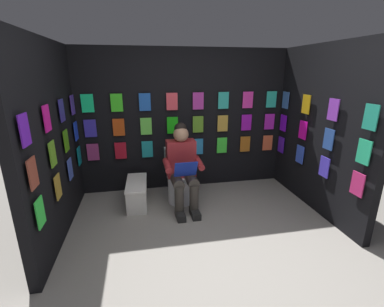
% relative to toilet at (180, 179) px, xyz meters
% --- Properties ---
extents(ground_plane, '(30.00, 30.00, 0.00)m').
position_rel_toilet_xyz_m(ground_plane, '(-0.16, 1.55, -0.33)').
color(ground_plane, gray).
extents(display_wall_back, '(3.35, 0.14, 2.21)m').
position_rel_toilet_xyz_m(display_wall_back, '(-0.16, -0.52, 0.78)').
color(display_wall_back, black).
rests_on(display_wall_back, ground).
extents(display_wall_left, '(0.14, 2.02, 2.21)m').
position_rel_toilet_xyz_m(display_wall_left, '(-1.84, 0.54, 0.78)').
color(display_wall_left, black).
rests_on(display_wall_left, ground).
extents(display_wall_right, '(0.14, 2.02, 2.21)m').
position_rel_toilet_xyz_m(display_wall_right, '(1.51, 0.54, 0.78)').
color(display_wall_right, black).
rests_on(display_wall_right, ground).
extents(toilet, '(0.41, 0.56, 0.77)m').
position_rel_toilet_xyz_m(toilet, '(0.00, 0.00, 0.00)').
color(toilet, white).
rests_on(toilet, ground).
extents(person_reading, '(0.54, 0.69, 1.19)m').
position_rel_toilet_xyz_m(person_reading, '(-0.01, 0.23, 0.27)').
color(person_reading, maroon).
rests_on(person_reading, ground).
extents(comic_longbox_near, '(0.31, 0.71, 0.35)m').
position_rel_toilet_xyz_m(comic_longbox_near, '(0.63, 0.05, -0.15)').
color(comic_longbox_near, white).
rests_on(comic_longbox_near, ground).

